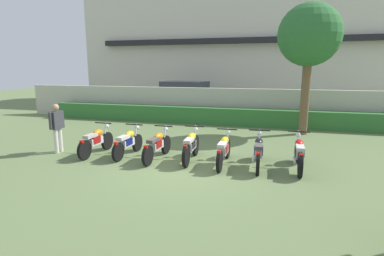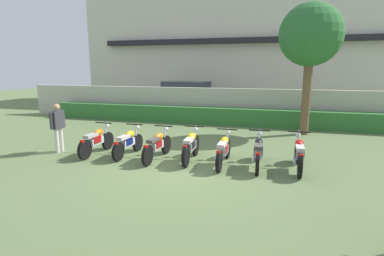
# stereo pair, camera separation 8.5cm
# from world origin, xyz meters

# --- Properties ---
(ground) EXTENTS (60.00, 60.00, 0.00)m
(ground) POSITION_xyz_m (0.00, 0.00, 0.00)
(ground) COLOR #607547
(building) EXTENTS (24.05, 6.50, 8.47)m
(building) POSITION_xyz_m (0.00, 16.69, 4.24)
(building) COLOR beige
(building) RESTS_ON ground
(compound_wall) EXTENTS (22.85, 0.30, 1.71)m
(compound_wall) POSITION_xyz_m (0.00, 7.49, 0.86)
(compound_wall) COLOR #BCB7A8
(compound_wall) RESTS_ON ground
(hedge_row) EXTENTS (18.28, 0.70, 0.81)m
(hedge_row) POSITION_xyz_m (0.00, 6.79, 0.41)
(hedge_row) COLOR #337033
(hedge_row) RESTS_ON ground
(parked_car) EXTENTS (4.71, 2.57, 1.89)m
(parked_car) POSITION_xyz_m (-3.01, 10.60, 0.94)
(parked_car) COLOR silver
(parked_car) RESTS_ON ground
(tree_near_inspector) EXTENTS (2.46, 2.46, 5.21)m
(tree_near_inspector) POSITION_xyz_m (3.50, 5.55, 3.92)
(tree_near_inspector) COLOR brown
(tree_near_inspector) RESTS_ON ground
(motorcycle_in_row_0) EXTENTS (0.60, 1.83, 0.96)m
(motorcycle_in_row_0) POSITION_xyz_m (-3.04, 0.55, 0.45)
(motorcycle_in_row_0) COLOR black
(motorcycle_in_row_0) RESTS_ON ground
(motorcycle_in_row_1) EXTENTS (0.60, 1.77, 0.94)m
(motorcycle_in_row_1) POSITION_xyz_m (-2.00, 0.66, 0.44)
(motorcycle_in_row_1) COLOR black
(motorcycle_in_row_1) RESTS_ON ground
(motorcycle_in_row_2) EXTENTS (0.60, 1.91, 0.95)m
(motorcycle_in_row_2) POSITION_xyz_m (-0.98, 0.56, 0.44)
(motorcycle_in_row_2) COLOR black
(motorcycle_in_row_2) RESTS_ON ground
(motorcycle_in_row_3) EXTENTS (0.60, 1.85, 0.98)m
(motorcycle_in_row_3) POSITION_xyz_m (0.03, 0.70, 0.46)
(motorcycle_in_row_3) COLOR black
(motorcycle_in_row_3) RESTS_ON ground
(motorcycle_in_row_4) EXTENTS (0.60, 1.92, 0.95)m
(motorcycle_in_row_4) POSITION_xyz_m (1.02, 0.60, 0.44)
(motorcycle_in_row_4) COLOR black
(motorcycle_in_row_4) RESTS_ON ground
(motorcycle_in_row_5) EXTENTS (0.60, 1.94, 0.95)m
(motorcycle_in_row_5) POSITION_xyz_m (1.98, 0.66, 0.45)
(motorcycle_in_row_5) COLOR black
(motorcycle_in_row_5) RESTS_ON ground
(motorcycle_in_row_6) EXTENTS (0.60, 1.90, 0.97)m
(motorcycle_in_row_6) POSITION_xyz_m (3.04, 0.69, 0.46)
(motorcycle_in_row_6) COLOR black
(motorcycle_in_row_6) RESTS_ON ground
(inspector_person) EXTENTS (0.22, 0.65, 1.58)m
(inspector_person) POSITION_xyz_m (-4.37, 0.45, 0.93)
(inspector_person) COLOR silver
(inspector_person) RESTS_ON ground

